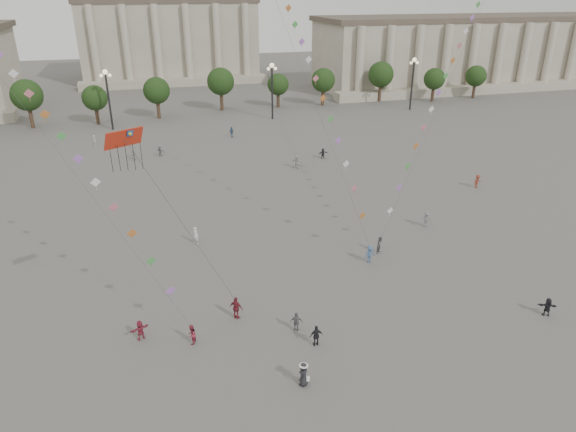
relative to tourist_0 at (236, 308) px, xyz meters
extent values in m
plane|color=#52504D|center=(4.36, -6.15, -0.95)|extent=(360.00, 360.00, 0.00)
cube|color=gray|center=(79.36, 88.85, 7.05)|extent=(80.00, 22.00, 16.00)
cube|color=#4E4439|center=(79.36, 88.85, 15.65)|extent=(81.60, 22.44, 1.20)
cube|color=gray|center=(79.36, 75.85, 0.05)|extent=(84.00, 4.00, 2.00)
cube|color=gray|center=(4.36, 123.85, 9.05)|extent=(46.00, 30.00, 20.00)
cube|color=#4E4439|center=(4.36, 123.85, 19.65)|extent=(46.92, 30.60, 1.20)
cube|color=gray|center=(4.36, 106.85, 0.05)|extent=(48.30, 4.00, 2.00)
cylinder|color=#34271A|center=(-25.64, 71.85, 0.81)|extent=(0.70, 0.70, 3.52)
sphere|color=black|center=(-25.64, 71.85, 4.49)|extent=(5.12, 5.12, 5.12)
cylinder|color=#34271A|center=(-13.64, 71.85, 0.81)|extent=(0.70, 0.70, 3.52)
sphere|color=black|center=(-13.64, 71.85, 4.49)|extent=(5.12, 5.12, 5.12)
cylinder|color=#34271A|center=(-1.64, 71.85, 0.81)|extent=(0.70, 0.70, 3.52)
sphere|color=black|center=(-1.64, 71.85, 4.49)|extent=(5.12, 5.12, 5.12)
cylinder|color=#34271A|center=(10.36, 71.85, 0.81)|extent=(0.70, 0.70, 3.52)
sphere|color=black|center=(10.36, 71.85, 4.49)|extent=(5.12, 5.12, 5.12)
cylinder|color=#34271A|center=(22.36, 71.85, 0.81)|extent=(0.70, 0.70, 3.52)
sphere|color=black|center=(22.36, 71.85, 4.49)|extent=(5.12, 5.12, 5.12)
cylinder|color=#34271A|center=(34.36, 71.85, 0.81)|extent=(0.70, 0.70, 3.52)
sphere|color=black|center=(34.36, 71.85, 4.49)|extent=(5.12, 5.12, 5.12)
cylinder|color=#34271A|center=(46.36, 71.85, 0.81)|extent=(0.70, 0.70, 3.52)
sphere|color=black|center=(46.36, 71.85, 4.49)|extent=(5.12, 5.12, 5.12)
cylinder|color=#34271A|center=(58.36, 71.85, 0.81)|extent=(0.70, 0.70, 3.52)
sphere|color=black|center=(58.36, 71.85, 4.49)|extent=(5.12, 5.12, 5.12)
cylinder|color=#34271A|center=(70.36, 71.85, 0.81)|extent=(0.70, 0.70, 3.52)
sphere|color=black|center=(70.36, 71.85, 4.49)|extent=(5.12, 5.12, 5.12)
cylinder|color=#262628|center=(-10.64, 63.85, 4.05)|extent=(0.36, 0.36, 10.00)
sphere|color=#FFE5B2|center=(-10.64, 63.85, 9.25)|extent=(0.90, 0.90, 0.90)
sphere|color=#FFE5B2|center=(-11.34, 63.85, 8.65)|extent=(0.60, 0.60, 0.60)
sphere|color=#FFE5B2|center=(-9.94, 63.85, 8.65)|extent=(0.60, 0.60, 0.60)
cylinder|color=#262628|center=(19.36, 63.85, 4.05)|extent=(0.36, 0.36, 10.00)
sphere|color=#FFE5B2|center=(19.36, 63.85, 9.25)|extent=(0.90, 0.90, 0.90)
sphere|color=#FFE5B2|center=(18.66, 63.85, 8.65)|extent=(0.60, 0.60, 0.60)
sphere|color=#FFE5B2|center=(20.06, 63.85, 8.65)|extent=(0.60, 0.60, 0.60)
cylinder|color=#262628|center=(49.36, 63.85, 4.05)|extent=(0.36, 0.36, 10.00)
sphere|color=#FFE5B2|center=(49.36, 63.85, 9.25)|extent=(0.90, 0.90, 0.90)
sphere|color=#FFE5B2|center=(48.66, 63.85, 8.65)|extent=(0.60, 0.60, 0.60)
sphere|color=#FFE5B2|center=(50.06, 63.85, 8.65)|extent=(0.60, 0.60, 0.60)
imported|color=#355077|center=(9.21, 52.64, -0.05)|extent=(1.11, 0.98, 1.80)
imported|color=black|center=(23.45, -6.31, -0.18)|extent=(1.47, 1.05, 1.53)
imported|color=#B2B2AE|center=(-7.25, 44.17, -0.17)|extent=(1.36, 1.34, 1.56)
imported|color=slate|center=(22.74, 10.91, -0.07)|extent=(1.19, 0.77, 1.75)
imported|color=#BBBBB6|center=(15.15, 33.61, 0.00)|extent=(1.61, 1.65, 1.88)
imported|color=maroon|center=(35.13, 19.69, -0.08)|extent=(1.26, 0.94, 1.74)
imported|color=black|center=(20.25, 36.87, -0.16)|extent=(1.51, 0.66, 1.58)
imported|color=silver|center=(-13.19, 54.15, -0.13)|extent=(0.59, 0.70, 1.63)
imported|color=slate|center=(-3.26, 45.06, -0.21)|extent=(1.32, 1.23, 1.48)
imported|color=silver|center=(-1.51, 13.76, -0.03)|extent=(0.78, 0.78, 1.83)
imported|color=maroon|center=(0.00, 0.00, 0.00)|extent=(1.14, 1.07, 1.89)
imported|color=#9C2A40|center=(-7.21, -0.59, -0.17)|extent=(1.50, 1.01, 1.55)
imported|color=#5D5D61|center=(4.02, -2.80, -0.16)|extent=(1.00, 0.69, 1.57)
imported|color=black|center=(4.88, -4.83, -0.12)|extent=(0.98, 0.44, 1.64)
imported|color=maroon|center=(-3.67, -2.18, -0.17)|extent=(0.87, 0.94, 1.56)
imported|color=#3A5782|center=(13.64, 5.36, -0.08)|extent=(1.18, 0.76, 1.72)
imported|color=slate|center=(15.43, 6.89, -0.10)|extent=(1.04, 1.02, 1.70)
imported|color=black|center=(2.78, -8.42, -0.10)|extent=(0.98, 0.95, 1.69)
cone|color=white|center=(2.78, -8.42, 0.67)|extent=(0.52, 0.52, 0.14)
cylinder|color=white|center=(2.78, -8.42, 0.61)|extent=(0.60, 0.60, 0.02)
cube|color=white|center=(3.03, -8.57, -0.40)|extent=(0.22, 0.10, 0.35)
cube|color=#B22513|center=(-6.41, -4.79, 15.20)|extent=(2.16, 1.56, 1.02)
cube|color=#198D1E|center=(-6.76, -4.83, 15.45)|extent=(0.40, 0.34, 0.34)
cube|color=#1B4593|center=(-6.06, -4.83, 15.45)|extent=(0.40, 0.34, 0.34)
sphere|color=gold|center=(-6.76, -4.87, 15.45)|extent=(0.20, 0.20, 0.20)
sphere|color=gold|center=(-6.06, -4.87, 15.45)|extent=(0.20, 0.20, 0.20)
cylinder|color=#3F3F3F|center=(-3.21, -2.40, 7.93)|extent=(0.02, 0.02, 16.60)
cube|color=#A463C7|center=(-4.78, -0.65, 2.79)|extent=(0.76, 0.25, 0.76)
cube|color=#489C4A|center=(-5.89, 0.87, 4.58)|extent=(0.76, 0.25, 0.76)
cube|color=#B9672B|center=(-7.00, 2.40, 6.24)|extent=(0.76, 0.25, 0.76)
cube|color=#BE6573|center=(-8.11, 3.93, 7.82)|extent=(0.76, 0.25, 0.76)
cube|color=white|center=(-9.22, 5.45, 9.33)|extent=(0.76, 0.25, 0.76)
cube|color=#A463C7|center=(-10.33, 6.98, 10.81)|extent=(0.76, 0.25, 0.76)
cube|color=#489C4A|center=(-11.44, 8.50, 12.24)|extent=(0.76, 0.25, 0.76)
cube|color=#B9672B|center=(-12.54, 10.03, 13.64)|extent=(0.76, 0.25, 0.76)
cube|color=#BE6573|center=(-13.65, 11.56, 15.02)|extent=(0.76, 0.25, 0.76)
cube|color=white|center=(-14.76, 13.08, 16.38)|extent=(0.76, 0.25, 0.76)
cube|color=#B9672B|center=(13.40, 7.04, 3.17)|extent=(0.76, 0.25, 0.76)
cube|color=#BE6573|center=(13.17, 8.71, 5.27)|extent=(0.76, 0.25, 0.76)
cube|color=white|center=(12.93, 10.38, 7.21)|extent=(0.76, 0.25, 0.76)
cube|color=#A463C7|center=(12.69, 12.05, 9.06)|extent=(0.76, 0.25, 0.76)
cube|color=#489C4A|center=(12.46, 13.72, 10.83)|extent=(0.76, 0.25, 0.76)
cube|color=#B9672B|center=(12.22, 15.39, 12.56)|extent=(0.76, 0.25, 0.76)
cube|color=#BE6573|center=(11.99, 17.07, 14.24)|extent=(0.76, 0.25, 0.76)
cube|color=white|center=(11.75, 18.74, 15.88)|extent=(0.76, 0.25, 0.76)
cube|color=#A463C7|center=(11.52, 20.41, 17.50)|extent=(0.76, 0.25, 0.76)
cube|color=#489C4A|center=(11.28, 22.08, 19.08)|extent=(0.76, 0.25, 0.76)
cube|color=#B9672B|center=(11.05, 23.75, 20.65)|extent=(0.76, 0.25, 0.76)
cylinder|color=#3F3F3F|center=(30.51, 19.71, 16.44)|extent=(0.02, 0.02, 50.75)
cube|color=white|center=(16.80, 8.06, 2.85)|extent=(0.76, 0.25, 0.76)
cube|color=#A463C7|center=(18.17, 9.22, 4.69)|extent=(0.76, 0.25, 0.76)
cube|color=#489C4A|center=(19.54, 10.39, 6.40)|extent=(0.76, 0.25, 0.76)
cube|color=#B9672B|center=(20.91, 11.55, 8.02)|extent=(0.76, 0.25, 0.76)
cube|color=#BE6573|center=(22.28, 12.72, 9.57)|extent=(0.76, 0.25, 0.76)
cube|color=white|center=(23.65, 13.88, 11.09)|extent=(0.76, 0.25, 0.76)
cube|color=#A463C7|center=(25.02, 15.05, 12.56)|extent=(0.76, 0.25, 0.76)
cube|color=#489C4A|center=(26.39, 16.21, 14.00)|extent=(0.76, 0.25, 0.76)
cube|color=#B9672B|center=(27.77, 17.38, 15.42)|extent=(0.76, 0.25, 0.76)
cube|color=#BE6573|center=(29.14, 18.54, 16.81)|extent=(0.76, 0.25, 0.76)
cube|color=white|center=(30.51, 19.71, 18.18)|extent=(0.76, 0.25, 0.76)
cube|color=#A463C7|center=(31.88, 20.87, 19.54)|extent=(0.76, 0.25, 0.76)
cube|color=#489C4A|center=(33.25, 22.04, 20.87)|extent=(0.76, 0.25, 0.76)
camera|label=1|loc=(-5.36, -33.06, 22.57)|focal=32.00mm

